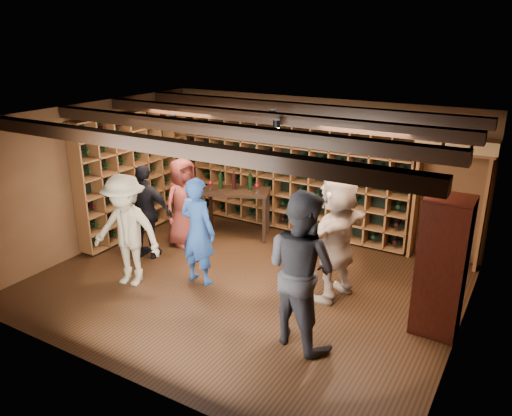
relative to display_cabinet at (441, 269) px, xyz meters
The scene contains 13 objects.
ground 2.85m from the display_cabinet, behind, with size 6.00×6.00×0.00m, color #311B0D.
room_shell 3.14m from the display_cabinet, behind, with size 6.00×6.00×6.00m.
wine_rack_back 3.89m from the display_cabinet, 146.67° to the left, with size 4.65×0.30×2.20m.
wine_rack_left 5.59m from the display_cabinet, behind, with size 0.30×2.65×2.20m.
crate_shelf 2.26m from the display_cabinet, 98.20° to the left, with size 1.20×0.32×2.07m.
display_cabinet is the anchor object (origin of this frame).
man_blue_shirt 3.38m from the display_cabinet, behind, with size 0.60×0.39×1.64m, color navy.
man_grey_suit 1.75m from the display_cabinet, 142.10° to the right, with size 0.94×0.73×1.94m, color black.
guest_red_floral 4.45m from the display_cabinet, behind, with size 0.77×0.50×1.57m, color maroon.
guest_woman_black 4.62m from the display_cabinet, behind, with size 0.93×0.39×1.58m, color black.
guest_khaki 4.35m from the display_cabinet, 166.41° to the right, with size 1.10×0.63×1.70m, color gray.
guest_beige 1.45m from the display_cabinet, behind, with size 1.71×0.54×1.84m, color tan.
tasting_table 4.04m from the display_cabinet, 160.89° to the left, with size 1.32×0.99×1.18m.
Camera 1 is at (3.54, -5.68, 3.60)m, focal length 35.00 mm.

